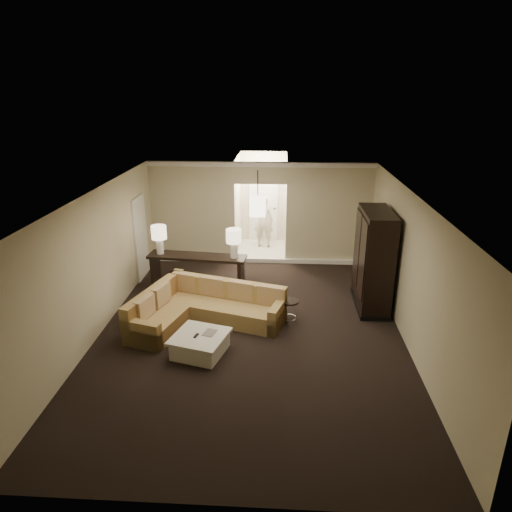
# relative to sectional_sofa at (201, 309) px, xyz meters

# --- Properties ---
(ground) EXTENTS (8.00, 8.00, 0.00)m
(ground) POSITION_rel_sectional_sofa_xyz_m (1.05, -0.41, -0.32)
(ground) COLOR black
(ground) RESTS_ON ground
(wall_back) EXTENTS (6.00, 0.04, 2.80)m
(wall_back) POSITION_rel_sectional_sofa_xyz_m (1.05, 3.59, 1.08)
(wall_back) COLOR beige
(wall_back) RESTS_ON ground
(wall_front) EXTENTS (6.00, 0.04, 2.80)m
(wall_front) POSITION_rel_sectional_sofa_xyz_m (1.05, -4.41, 1.08)
(wall_front) COLOR beige
(wall_front) RESTS_ON ground
(wall_left) EXTENTS (0.04, 8.00, 2.80)m
(wall_left) POSITION_rel_sectional_sofa_xyz_m (-1.95, -0.41, 1.08)
(wall_left) COLOR beige
(wall_left) RESTS_ON ground
(wall_right) EXTENTS (0.04, 8.00, 2.80)m
(wall_right) POSITION_rel_sectional_sofa_xyz_m (4.05, -0.41, 1.08)
(wall_right) COLOR beige
(wall_right) RESTS_ON ground
(ceiling) EXTENTS (6.00, 8.00, 0.02)m
(ceiling) POSITION_rel_sectional_sofa_xyz_m (1.05, -0.41, 2.48)
(ceiling) COLOR silver
(ceiling) RESTS_ON wall_back
(crown_molding) EXTENTS (6.00, 0.10, 0.12)m
(crown_molding) POSITION_rel_sectional_sofa_xyz_m (1.05, 3.54, 2.41)
(crown_molding) COLOR white
(crown_molding) RESTS_ON wall_back
(baseboard) EXTENTS (6.00, 0.10, 0.12)m
(baseboard) POSITION_rel_sectional_sofa_xyz_m (1.05, 3.54, -0.26)
(baseboard) COLOR white
(baseboard) RESTS_ON ground
(side_door) EXTENTS (0.05, 0.90, 2.10)m
(side_door) POSITION_rel_sectional_sofa_xyz_m (-1.92, 2.39, 0.73)
(side_door) COLOR white
(side_door) RESTS_ON ground
(foyer) EXTENTS (1.44, 2.02, 2.80)m
(foyer) POSITION_rel_sectional_sofa_xyz_m (1.05, 4.93, 0.98)
(foyer) COLOR silver
(foyer) RESTS_ON ground
(sectional_sofa) EXTENTS (3.14, 2.28, 0.80)m
(sectional_sofa) POSITION_rel_sectional_sofa_xyz_m (0.00, 0.00, 0.00)
(sectional_sofa) COLOR brown
(sectional_sofa) RESTS_ON ground
(coffee_table) EXTENTS (1.15, 1.15, 0.39)m
(coffee_table) POSITION_rel_sectional_sofa_xyz_m (0.17, -1.16, -0.13)
(coffee_table) COLOR silver
(coffee_table) RESTS_ON ground
(console_table) EXTENTS (2.36, 0.76, 0.90)m
(console_table) POSITION_rel_sectional_sofa_xyz_m (-0.35, 1.59, 0.22)
(console_table) COLOR black
(console_table) RESTS_ON ground
(armoire) EXTENTS (0.65, 1.53, 2.19)m
(armoire) POSITION_rel_sectional_sofa_xyz_m (3.64, 1.00, 0.73)
(armoire) COLOR black
(armoire) RESTS_ON ground
(drink_table) EXTENTS (0.39, 0.39, 0.49)m
(drink_table) POSITION_rel_sectional_sofa_xyz_m (1.83, 0.15, 0.03)
(drink_table) COLOR black
(drink_table) RESTS_ON ground
(table_lamp_left) EXTENTS (0.36, 0.36, 0.69)m
(table_lamp_left) POSITION_rel_sectional_sofa_xyz_m (-1.24, 1.67, 1.04)
(table_lamp_left) COLOR white
(table_lamp_left) RESTS_ON console_table
(table_lamp_right) EXTENTS (0.36, 0.36, 0.69)m
(table_lamp_right) POSITION_rel_sectional_sofa_xyz_m (0.54, 1.50, 1.04)
(table_lamp_right) COLOR white
(table_lamp_right) RESTS_ON console_table
(pendant_light) EXTENTS (0.38, 0.38, 1.09)m
(pendant_light) POSITION_rel_sectional_sofa_xyz_m (1.05, 2.29, 1.63)
(pendant_light) COLOR black
(pendant_light) RESTS_ON ceiling
(person) EXTENTS (0.70, 0.51, 1.78)m
(person) POSITION_rel_sectional_sofa_xyz_m (1.09, 4.91, 0.57)
(person) COLOR beige
(person) RESTS_ON ground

